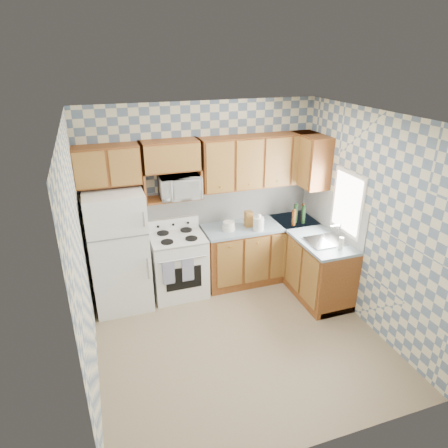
{
  "coord_description": "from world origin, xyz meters",
  "views": [
    {
      "loc": [
        -1.47,
        -3.73,
        3.32
      ],
      "look_at": [
        0.05,
        0.75,
        1.25
      ],
      "focal_mm": 32.0,
      "sensor_mm": 36.0,
      "label": 1
    }
  ],
  "objects_px": {
    "refrigerator": "(119,250)",
    "microwave": "(180,187)",
    "electric_kettle": "(259,224)",
    "stove_body": "(178,265)"
  },
  "relations": [
    {
      "from": "refrigerator",
      "to": "electric_kettle",
      "type": "bearing_deg",
      "value": -4.22
    },
    {
      "from": "refrigerator",
      "to": "electric_kettle",
      "type": "height_order",
      "value": "refrigerator"
    },
    {
      "from": "stove_body",
      "to": "electric_kettle",
      "type": "relative_size",
      "value": 4.65
    },
    {
      "from": "refrigerator",
      "to": "microwave",
      "type": "xyz_separation_m",
      "value": [
        0.9,
        0.12,
        0.76
      ]
    },
    {
      "from": "stove_body",
      "to": "microwave",
      "type": "bearing_deg",
      "value": 46.35
    },
    {
      "from": "microwave",
      "to": "refrigerator",
      "type": "bearing_deg",
      "value": -171.82
    },
    {
      "from": "refrigerator",
      "to": "microwave",
      "type": "bearing_deg",
      "value": 7.9
    },
    {
      "from": "microwave",
      "to": "electric_kettle",
      "type": "height_order",
      "value": "microwave"
    },
    {
      "from": "refrigerator",
      "to": "electric_kettle",
      "type": "xyz_separation_m",
      "value": [
        1.97,
        -0.15,
        0.18
      ]
    },
    {
      "from": "stove_body",
      "to": "refrigerator",
      "type": "bearing_deg",
      "value": -178.22
    }
  ]
}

